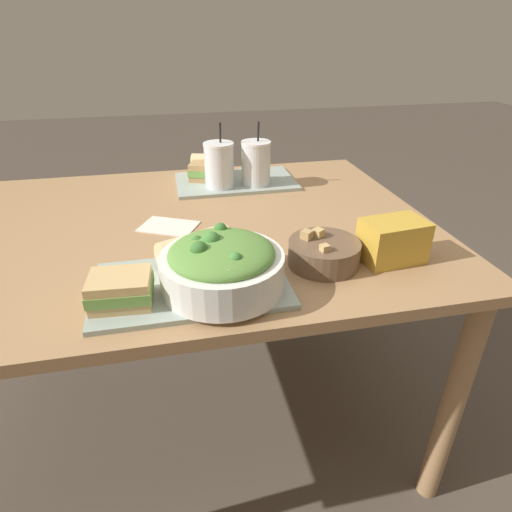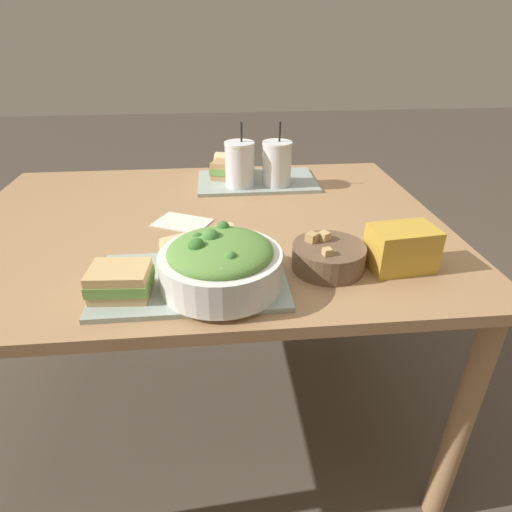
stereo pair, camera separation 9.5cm
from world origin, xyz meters
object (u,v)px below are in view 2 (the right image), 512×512
object	(u,v)px
drink_cup_dark	(240,166)
drink_cup_red	(277,165)
soup_bowl	(328,256)
sandwich_near	(120,281)
baguette_far	(234,163)
sandwich_far	(230,170)
chip_bag	(401,248)
salad_bowl	(220,263)
baguette_near	(200,245)
napkin_folded	(182,223)

from	to	relation	value
drink_cup_dark	drink_cup_red	xyz separation A→B (m)	(0.13, 0.00, -0.00)
soup_bowl	drink_cup_red	xyz separation A→B (m)	(-0.04, 0.58, 0.05)
sandwich_near	baguette_far	bearing A→B (deg)	74.66
sandwich_far	chip_bag	size ratio (longest dim) A/B	0.96
salad_bowl	sandwich_near	size ratio (longest dim) A/B	2.01
soup_bowl	baguette_near	bearing A→B (deg)	170.36
soup_bowl	drink_cup_dark	distance (m)	0.61
drink_cup_dark	drink_cup_red	size ratio (longest dim) A/B	1.01
sandwich_far	sandwich_near	bearing A→B (deg)	-88.16
salad_bowl	drink_cup_red	size ratio (longest dim) A/B	1.22
sandwich_far	baguette_far	xyz separation A→B (m)	(0.02, 0.06, 0.01)
drink_cup_dark	napkin_folded	xyz separation A→B (m)	(-0.19, -0.28, -0.08)
napkin_folded	chip_bag	bearing A→B (deg)	-30.21
salad_bowl	chip_bag	world-z (taller)	salad_bowl
sandwich_far	baguette_far	world-z (taller)	baguette_far
sandwich_near	sandwich_far	size ratio (longest dim) A/B	0.86
baguette_near	napkin_folded	bearing A→B (deg)	-11.00
napkin_folded	drink_cup_dark	bearing A→B (deg)	55.92
soup_bowl	drink_cup_red	distance (m)	0.58
soup_bowl	napkin_folded	xyz separation A→B (m)	(-0.36, 0.30, -0.03)
sandwich_far	chip_bag	distance (m)	0.77
salad_bowl	napkin_folded	world-z (taller)	salad_bowl
soup_bowl	salad_bowl	bearing A→B (deg)	-165.38
salad_bowl	sandwich_far	size ratio (longest dim) A/B	1.73
soup_bowl	drink_cup_red	size ratio (longest dim) A/B	0.79
baguette_near	drink_cup_dark	distance (m)	0.54
sandwich_near	drink_cup_dark	xyz separation A→B (m)	(0.29, 0.66, 0.04)
baguette_near	napkin_folded	size ratio (longest dim) A/B	1.02
sandwich_near	chip_bag	size ratio (longest dim) A/B	0.83
chip_bag	napkin_folded	bearing A→B (deg)	143.32
drink_cup_red	napkin_folded	xyz separation A→B (m)	(-0.32, -0.28, -0.08)
chip_bag	drink_cup_dark	bearing A→B (deg)	113.83
baguette_near	baguette_far	xyz separation A→B (m)	(0.12, 0.67, 0.00)
soup_bowl	baguette_far	size ratio (longest dim) A/B	1.13
sandwich_near	baguette_far	size ratio (longest dim) A/B	0.87
baguette_far	soup_bowl	bearing A→B (deg)	-150.97
baguette_far	napkin_folded	world-z (taller)	baguette_far
salad_bowl	baguette_near	bearing A→B (deg)	111.79
sandwich_far	baguette_near	bearing A→B (deg)	-77.98
sandwich_near	baguette_far	world-z (taller)	baguette_far
salad_bowl	sandwich_near	distance (m)	0.21
soup_bowl	drink_cup_dark	world-z (taller)	drink_cup_dark
soup_bowl	drink_cup_dark	xyz separation A→B (m)	(-0.17, 0.58, 0.05)
salad_bowl	baguette_near	xyz separation A→B (m)	(-0.05, 0.12, -0.02)
soup_bowl	baguette_near	xyz separation A→B (m)	(-0.30, 0.05, 0.02)
soup_bowl	sandwich_far	world-z (taller)	soup_bowl
soup_bowl	drink_cup_dark	bearing A→B (deg)	106.74
sandwich_near	napkin_folded	size ratio (longest dim) A/B	0.70
baguette_near	salad_bowl	bearing A→B (deg)	177.30
drink_cup_dark	soup_bowl	bearing A→B (deg)	-73.26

